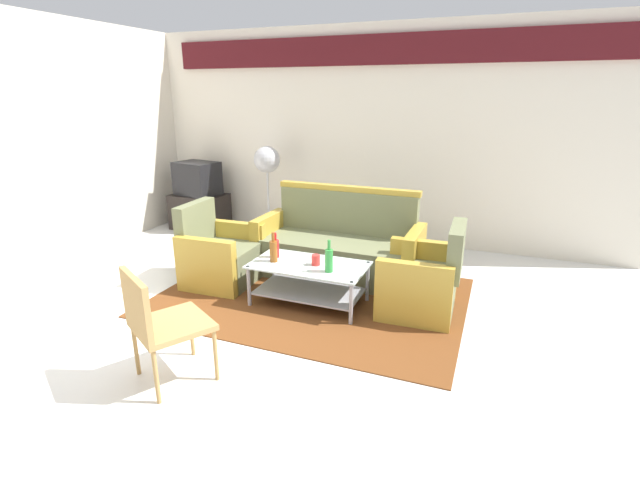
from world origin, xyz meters
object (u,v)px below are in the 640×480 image
Objects in this scene: couch at (339,248)px; television at (197,178)px; bottle_green at (329,260)px; bottle_red at (276,248)px; tv_stand at (200,211)px; cup at (316,260)px; armchair_right at (422,282)px; coffee_table at (309,278)px; wicker_chair at (158,319)px; bottle_brown at (273,251)px; pedestal_fan at (267,165)px; armchair_left at (220,257)px.

television is (-2.56, 1.01, 0.44)m from couch.
television reaches higher than bottle_green.
bottle_green is 1.20× the size of bottle_red.
television is (0.00, 0.00, 0.50)m from tv_stand.
television is at bearing 145.36° from cup.
armchair_right reaches higher than cup.
coffee_table is 4.38× the size of bottle_red.
bottle_red is 1.61m from wicker_chair.
coffee_table is 0.43m from bottle_brown.
couch reaches higher than armchair_right.
couch is 1.91m from pedestal_fan.
cup is (-0.17, 0.11, -0.06)m from bottle_green.
pedestal_fan is at bearing 119.71° from bottle_red.
bottle_brown is at bearing 150.59° from television.
coffee_table is at bearing 155.45° from television.
armchair_right is 8.50× the size of cup.
armchair_left is at bearing 141.97° from television.
armchair_left is 0.77× the size of coffee_table.
television reaches higher than coffee_table.
coffee_table is 0.45m from bottle_red.
wicker_chair is at bearing -106.52° from coffee_table.
bottle_brown is at bearing -170.58° from coffee_table.
armchair_right is 1.01× the size of wicker_chair.
couch is 2.13× the size of armchair_left.
coffee_table is at bearing 89.08° from couch.
pedestal_fan is (-1.65, 1.96, 0.49)m from bottle_green.
bottle_red is (0.72, -0.09, 0.22)m from armchair_left.
bottle_brown is 2.90m from tv_stand.
television is (-2.20, 1.87, 0.24)m from bottle_brown.
bottle_brown is 2.24m from pedestal_fan.
couch is at bearing 103.72° from bottle_green.
couch is 2.15× the size of wicker_chair.
armchair_left is 0.82m from bottle_brown.
wicker_chair reaches higher than bottle_green.
pedestal_fan reaches higher than bottle_green.
tv_stand is (-2.16, 1.75, -0.25)m from bottle_red.
coffee_table is at bearing -9.30° from bottle_red.
tv_stand is at bearing -141.07° from armchair_left.
couch is 2.40m from wicker_chair.
bottle_green is at bearing -4.97° from bottle_brown.
bottle_green reaches higher than tv_stand.
cup is (0.41, 0.06, -0.06)m from bottle_brown.
armchair_right is 0.90m from bottle_green.
coffee_table is at bearing 103.79° from wicker_chair.
bottle_red is 2.13m from pedestal_fan.
armchair_left is 1.10m from coffee_table.
wicker_chair is at bearing -58.12° from tv_stand.
armchair_left is at bearing 140.93° from wicker_chair.
bottle_green is (-0.79, -0.35, 0.24)m from armchair_right.
bottle_brown is (-1.38, -0.30, 0.23)m from armchair_right.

